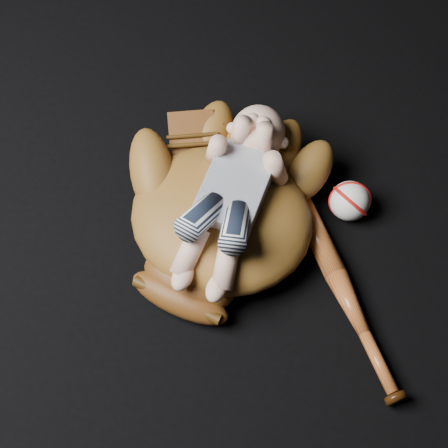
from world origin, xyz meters
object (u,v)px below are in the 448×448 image
object	(u,v)px
baseball	(350,201)
baseball_glove	(221,213)
newborn_baby	(229,199)
baseball_bat	(342,287)

from	to	relation	value
baseball	baseball_glove	bearing A→B (deg)	-158.74
newborn_baby	baseball	bearing A→B (deg)	32.83
baseball_glove	baseball	size ratio (longest dim) A/B	6.22
newborn_baby	baseball_bat	world-z (taller)	newborn_baby
baseball_glove	baseball	distance (m)	0.26
newborn_baby	baseball_bat	bearing A→B (deg)	-10.43
baseball_glove	baseball	xyz separation A→B (m)	(0.24, 0.09, -0.04)
newborn_baby	baseball_bat	size ratio (longest dim) A/B	0.85
newborn_baby	baseball_glove	bearing A→B (deg)	177.37
baseball_glove	baseball_bat	distance (m)	0.27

